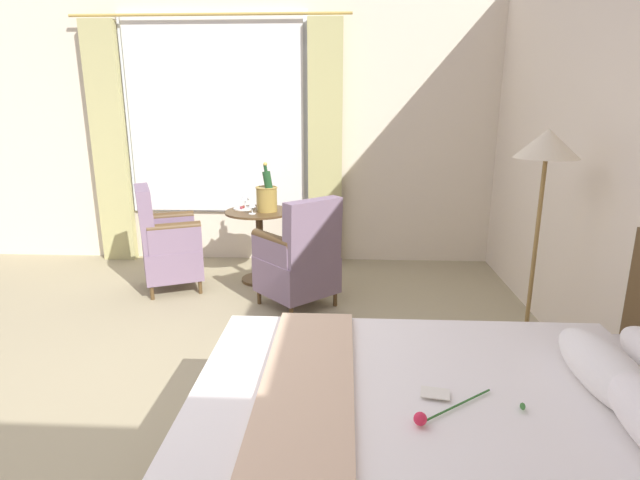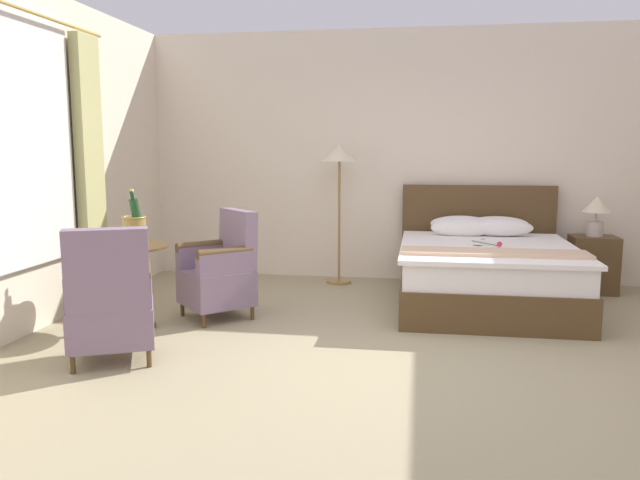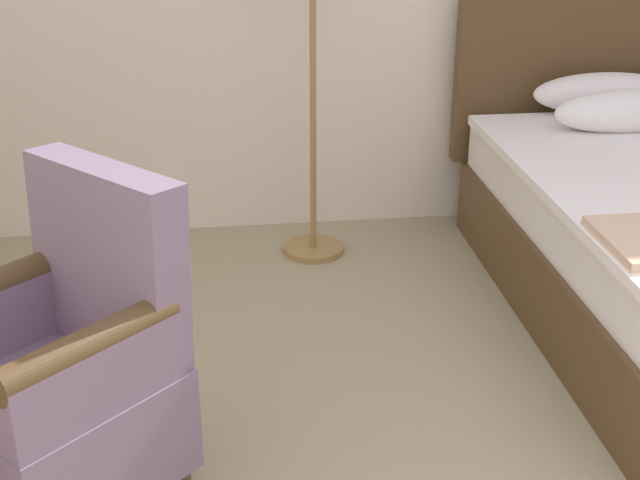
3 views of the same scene
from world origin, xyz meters
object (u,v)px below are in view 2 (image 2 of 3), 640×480
object	(u,v)px
wine_glass_near_edge	(143,236)
nightstand	(593,264)
snack_plate	(112,247)
armchair_by_window	(221,272)
floor_lamp_brass	(339,165)
side_table_round	(131,277)
bedside_lamp	(596,210)
champagne_bucket	(134,227)
bed	(485,270)
armchair_facing_bed	(110,304)
wine_glass_near_bucket	(108,234)

from	to	relation	value
wine_glass_near_edge	nightstand	bearing A→B (deg)	26.90
snack_plate	armchair_by_window	bearing A→B (deg)	40.69
floor_lamp_brass	armchair_by_window	bearing A→B (deg)	-118.17
floor_lamp_brass	side_table_round	world-z (taller)	floor_lamp_brass
bedside_lamp	champagne_bucket	bearing A→B (deg)	-155.19
champagne_bucket	bedside_lamp	bearing A→B (deg)	24.81
floor_lamp_brass	armchair_by_window	xyz separation A→B (m)	(-0.87, -1.63, -0.92)
nightstand	side_table_round	xyz separation A→B (m)	(-4.25, -2.04, 0.14)
champagne_bucket	bed	bearing A→B (deg)	22.40
floor_lamp_brass	wine_glass_near_edge	xyz separation A→B (m)	(-1.37, -2.12, -0.54)
bedside_lamp	snack_plate	bearing A→B (deg)	-152.94
nightstand	wine_glass_near_edge	bearing A→B (deg)	-153.10
side_table_round	snack_plate	xyz separation A→B (m)	(-0.07, -0.16, 0.28)
bed	nightstand	world-z (taller)	bed
armchair_by_window	bed	bearing A→B (deg)	20.17
bedside_lamp	wine_glass_near_edge	size ratio (longest dim) A/B	3.45
wine_glass_near_edge	bedside_lamp	bearing A→B (deg)	26.90
side_table_round	wine_glass_near_edge	bearing A→B (deg)	-14.63
floor_lamp_brass	champagne_bucket	size ratio (longest dim) A/B	3.32
bedside_lamp	armchair_by_window	world-z (taller)	bedside_lamp
bedside_lamp	armchair_facing_bed	size ratio (longest dim) A/B	0.43
champagne_bucket	wine_glass_near_edge	size ratio (longest dim) A/B	3.82
wine_glass_near_bucket	side_table_round	bearing A→B (deg)	55.21
side_table_round	armchair_by_window	world-z (taller)	armchair_by_window
bed	champagne_bucket	distance (m)	3.34
wine_glass_near_edge	snack_plate	world-z (taller)	wine_glass_near_edge
bed	bedside_lamp	distance (m)	1.48
bed	snack_plate	xyz separation A→B (m)	(-3.14, -1.51, 0.38)
floor_lamp_brass	armchair_facing_bed	size ratio (longest dim) A/B	1.58
nightstand	champagne_bucket	bearing A→B (deg)	-155.19
bed	armchair_by_window	distance (m)	2.58
floor_lamp_brass	wine_glass_near_bucket	world-z (taller)	floor_lamp_brass
nightstand	bedside_lamp	bearing A→B (deg)	-180.00
wine_glass_near_edge	floor_lamp_brass	bearing A→B (deg)	57.10
bedside_lamp	champagne_bucket	xyz separation A→B (m)	(-4.24, -1.96, -0.02)
armchair_by_window	armchair_facing_bed	world-z (taller)	armchair_facing_bed
champagne_bucket	armchair_facing_bed	xyz separation A→B (m)	(0.25, -0.94, -0.43)
bedside_lamp	wine_glass_near_bucket	xyz separation A→B (m)	(-4.36, -2.20, -0.06)
wine_glass_near_edge	armchair_by_window	distance (m)	0.80
side_table_round	armchair_facing_bed	bearing A→B (deg)	-73.07
bedside_lamp	floor_lamp_brass	size ratio (longest dim) A/B	0.27
armchair_facing_bed	wine_glass_near_bucket	bearing A→B (deg)	117.68
wine_glass_near_bucket	bedside_lamp	bearing A→B (deg)	26.77
bedside_lamp	floor_lamp_brass	xyz separation A→B (m)	(-2.73, 0.03, 0.46)
champagne_bucket	armchair_facing_bed	distance (m)	1.06
bedside_lamp	snack_plate	size ratio (longest dim) A/B	2.13
floor_lamp_brass	wine_glass_near_edge	distance (m)	2.58
side_table_round	armchair_by_window	size ratio (longest dim) A/B	0.73
bed	armchair_facing_bed	xyz separation A→B (m)	(-2.81, -2.19, 0.09)
nightstand	wine_glass_near_bucket	world-z (taller)	wine_glass_near_bucket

